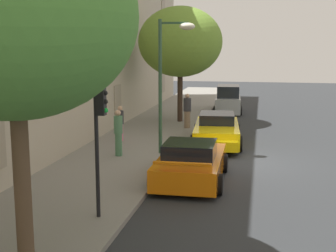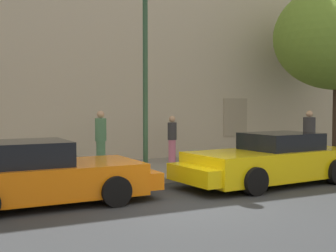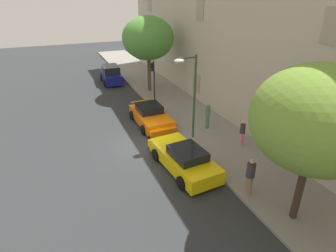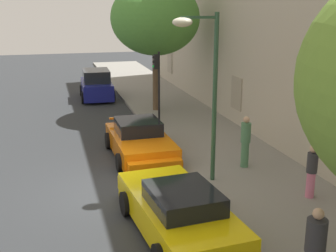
{
  "view_description": "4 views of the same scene",
  "coord_description": "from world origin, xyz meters",
  "px_view_note": "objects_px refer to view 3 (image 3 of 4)",
  "views": [
    {
      "loc": [
        -17.37,
        -0.7,
        4.37
      ],
      "look_at": [
        -1.18,
        2.53,
        1.51
      ],
      "focal_mm": 49.76,
      "sensor_mm": 36.0,
      "label": 1
    },
    {
      "loc": [
        -4.74,
        -8.39,
        2.14
      ],
      "look_at": [
        0.16,
        1.38,
        1.6
      ],
      "focal_mm": 48.65,
      "sensor_mm": 36.0,
      "label": 2
    },
    {
      "loc": [
        14.47,
        -4.47,
        8.58
      ],
      "look_at": [
        -0.58,
        1.81,
        0.74
      ],
      "focal_mm": 30.12,
      "sensor_mm": 36.0,
      "label": 3
    },
    {
      "loc": [
        12.76,
        -1.7,
        5.6
      ],
      "look_at": [
        -1.27,
        2.1,
        1.57
      ],
      "focal_mm": 47.36,
      "sensor_mm": 36.0,
      "label": 4
    }
  ],
  "objects_px": {
    "sportscar_yellow_flank": "(182,157)",
    "tree_near_kerb": "(317,119)",
    "pedestrian_admiring": "(242,132)",
    "street_lamp": "(188,83)",
    "hatchback_distant": "(111,75)",
    "sportscar_red_lead": "(152,117)",
    "pedestrian_bystander": "(250,176)",
    "tree_midblock": "(148,38)",
    "pedestrian_strolling": "(207,115)",
    "traffic_light": "(153,74)"
  },
  "relations": [
    {
      "from": "sportscar_red_lead",
      "to": "pedestrian_strolling",
      "type": "bearing_deg",
      "value": 55.14
    },
    {
      "from": "tree_midblock",
      "to": "street_lamp",
      "type": "height_order",
      "value": "tree_midblock"
    },
    {
      "from": "sportscar_yellow_flank",
      "to": "traffic_light",
      "type": "xyz_separation_m",
      "value": [
        -9.79,
        1.95,
        1.84
      ]
    },
    {
      "from": "hatchback_distant",
      "to": "tree_midblock",
      "type": "distance_m",
      "value": 6.48
    },
    {
      "from": "tree_near_kerb",
      "to": "street_lamp",
      "type": "xyz_separation_m",
      "value": [
        -7.92,
        -1.03,
        -0.78
      ]
    },
    {
      "from": "sportscar_yellow_flank",
      "to": "hatchback_distant",
      "type": "relative_size",
      "value": 1.37
    },
    {
      "from": "tree_midblock",
      "to": "pedestrian_bystander",
      "type": "xyz_separation_m",
      "value": [
        15.78,
        -0.69,
        -3.83
      ]
    },
    {
      "from": "tree_near_kerb",
      "to": "pedestrian_bystander",
      "type": "xyz_separation_m",
      "value": [
        -2.04,
        -0.74,
        -3.52
      ]
    },
    {
      "from": "street_lamp",
      "to": "pedestrian_admiring",
      "type": "relative_size",
      "value": 3.29
    },
    {
      "from": "pedestrian_strolling",
      "to": "pedestrian_bystander",
      "type": "distance_m",
      "value": 6.88
    },
    {
      "from": "hatchback_distant",
      "to": "tree_midblock",
      "type": "xyz_separation_m",
      "value": [
        4.3,
        2.64,
        4.06
      ]
    },
    {
      "from": "tree_midblock",
      "to": "hatchback_distant",
      "type": "bearing_deg",
      "value": -148.45
    },
    {
      "from": "tree_near_kerb",
      "to": "pedestrian_strolling",
      "type": "bearing_deg",
      "value": 174.11
    },
    {
      "from": "pedestrian_strolling",
      "to": "pedestrian_bystander",
      "type": "relative_size",
      "value": 1.01
    },
    {
      "from": "sportscar_red_lead",
      "to": "sportscar_yellow_flank",
      "type": "distance_m",
      "value": 5.66
    },
    {
      "from": "sportscar_red_lead",
      "to": "pedestrian_bystander",
      "type": "distance_m",
      "value": 9.05
    },
    {
      "from": "pedestrian_strolling",
      "to": "pedestrian_bystander",
      "type": "height_order",
      "value": "pedestrian_strolling"
    },
    {
      "from": "hatchback_distant",
      "to": "tree_near_kerb",
      "type": "bearing_deg",
      "value": 6.92
    },
    {
      "from": "pedestrian_admiring",
      "to": "sportscar_yellow_flank",
      "type": "bearing_deg",
      "value": -81.62
    },
    {
      "from": "tree_near_kerb",
      "to": "pedestrian_bystander",
      "type": "relative_size",
      "value": 3.58
    },
    {
      "from": "pedestrian_strolling",
      "to": "traffic_light",
      "type": "bearing_deg",
      "value": -166.5
    },
    {
      "from": "hatchback_distant",
      "to": "tree_near_kerb",
      "type": "relative_size",
      "value": 0.6
    },
    {
      "from": "hatchback_distant",
      "to": "tree_near_kerb",
      "type": "xyz_separation_m",
      "value": [
        22.12,
        2.69,
        3.75
      ]
    },
    {
      "from": "sportscar_yellow_flank",
      "to": "pedestrian_bystander",
      "type": "bearing_deg",
      "value": 29.42
    },
    {
      "from": "tree_near_kerb",
      "to": "tree_midblock",
      "type": "xyz_separation_m",
      "value": [
        -17.82,
        -0.04,
        0.31
      ]
    },
    {
      "from": "street_lamp",
      "to": "pedestrian_strolling",
      "type": "bearing_deg",
      "value": 112.69
    },
    {
      "from": "sportscar_red_lead",
      "to": "hatchback_distant",
      "type": "distance_m",
      "value": 11.19
    },
    {
      "from": "hatchback_distant",
      "to": "pedestrian_strolling",
      "type": "bearing_deg",
      "value": 14.98
    },
    {
      "from": "sportscar_red_lead",
      "to": "traffic_light",
      "type": "xyz_separation_m",
      "value": [
        -4.14,
        1.66,
        1.85
      ]
    },
    {
      "from": "tree_midblock",
      "to": "traffic_light",
      "type": "distance_m",
      "value": 3.71
    },
    {
      "from": "sportscar_red_lead",
      "to": "pedestrian_admiring",
      "type": "height_order",
      "value": "pedestrian_admiring"
    },
    {
      "from": "traffic_light",
      "to": "pedestrian_bystander",
      "type": "bearing_deg",
      "value": -0.48
    },
    {
      "from": "sportscar_red_lead",
      "to": "hatchback_distant",
      "type": "xyz_separation_m",
      "value": [
        -11.18,
        -0.4,
        0.23
      ]
    },
    {
      "from": "sportscar_red_lead",
      "to": "traffic_light",
      "type": "distance_m",
      "value": 4.83
    },
    {
      "from": "tree_near_kerb",
      "to": "pedestrian_strolling",
      "type": "xyz_separation_m",
      "value": [
        -8.72,
        0.9,
        -3.5
      ]
    },
    {
      "from": "tree_midblock",
      "to": "pedestrian_strolling",
      "type": "height_order",
      "value": "tree_midblock"
    },
    {
      "from": "sportscar_yellow_flank",
      "to": "pedestrian_admiring",
      "type": "height_order",
      "value": "pedestrian_admiring"
    },
    {
      "from": "traffic_light",
      "to": "street_lamp",
      "type": "xyz_separation_m",
      "value": [
        7.17,
        -0.4,
        1.35
      ]
    },
    {
      "from": "hatchback_distant",
      "to": "pedestrian_strolling",
      "type": "distance_m",
      "value": 13.88
    },
    {
      "from": "tree_near_kerb",
      "to": "pedestrian_strolling",
      "type": "relative_size",
      "value": 3.55
    },
    {
      "from": "sportscar_red_lead",
      "to": "tree_midblock",
      "type": "bearing_deg",
      "value": 161.91
    },
    {
      "from": "sportscar_red_lead",
      "to": "pedestrian_bystander",
      "type": "bearing_deg",
      "value": 9.89
    },
    {
      "from": "sportscar_yellow_flank",
      "to": "tree_near_kerb",
      "type": "relative_size",
      "value": 0.82
    },
    {
      "from": "pedestrian_strolling",
      "to": "pedestrian_bystander",
      "type": "xyz_separation_m",
      "value": [
        6.69,
        -1.64,
        -0.02
      ]
    },
    {
      "from": "pedestrian_bystander",
      "to": "pedestrian_admiring",
      "type": "bearing_deg",
      "value": 148.09
    },
    {
      "from": "tree_midblock",
      "to": "pedestrian_admiring",
      "type": "xyz_separation_m",
      "value": [
        11.9,
        1.73,
        -3.91
      ]
    },
    {
      "from": "sportscar_red_lead",
      "to": "tree_midblock",
      "type": "distance_m",
      "value": 8.41
    },
    {
      "from": "sportscar_red_lead",
      "to": "tree_midblock",
      "type": "relative_size",
      "value": 0.69
    },
    {
      "from": "sportscar_yellow_flank",
      "to": "tree_midblock",
      "type": "relative_size",
      "value": 0.78
    },
    {
      "from": "tree_near_kerb",
      "to": "tree_midblock",
      "type": "bearing_deg",
      "value": -179.86
    }
  ]
}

